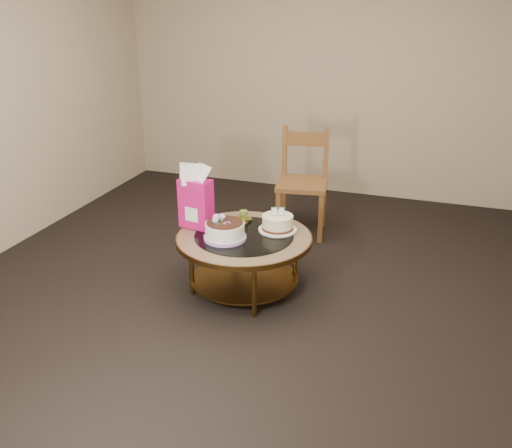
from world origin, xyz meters
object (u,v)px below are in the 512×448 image
(coffee_table, at_px, (244,245))
(dining_chair, at_px, (303,181))
(decorated_cake, at_px, (225,231))
(cream_cake, at_px, (278,223))
(gift_bag, at_px, (196,197))

(coffee_table, relative_size, dining_chair, 1.04)
(decorated_cake, bearing_deg, cream_cake, 41.33)
(coffee_table, distance_m, cream_cake, 0.30)
(coffee_table, bearing_deg, gift_bag, 174.92)
(cream_cake, bearing_deg, dining_chair, 77.95)
(coffee_table, distance_m, gift_bag, 0.51)
(coffee_table, height_order, gift_bag, gift_bag)
(cream_cake, height_order, gift_bag, gift_bag)
(coffee_table, xyz_separation_m, gift_bag, (-0.40, 0.04, 0.32))
(coffee_table, relative_size, cream_cake, 3.50)
(dining_chair, bearing_deg, coffee_table, -104.49)
(coffee_table, bearing_deg, dining_chair, 84.47)
(coffee_table, relative_size, gift_bag, 2.09)
(decorated_cake, height_order, gift_bag, gift_bag)
(coffee_table, xyz_separation_m, cream_cake, (0.21, 0.17, 0.14))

